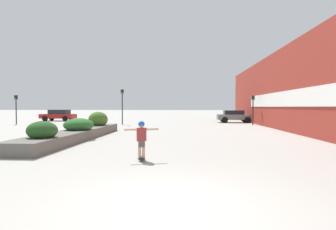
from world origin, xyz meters
The scene contains 10 objects.
ground_plane centered at (0.00, 0.00, 0.00)m, with size 300.00×300.00×0.00m, color #A3A099.
building_wall_right centered at (8.17, 16.29, 3.31)m, with size 0.67×39.63×6.63m.
planter_box centered at (-6.07, 10.03, 0.51)m, with size 1.76×11.52×1.55m.
skateboard centered at (-1.31, 4.08, 0.07)m, with size 0.36×0.63×0.10m.
skateboarder centered at (-1.31, 4.08, 0.89)m, with size 1.20×0.39×1.30m.
car_leftmost centered at (-17.01, 29.32, 0.81)m, with size 4.48×1.97×1.52m.
car_center_left centered at (6.13, 27.17, 0.80)m, with size 4.24×1.85×1.48m.
traffic_light_left centered at (-6.59, 22.67, 2.55)m, with size 0.28×0.30×3.78m.
traffic_light_right centered at (7.22, 22.72, 2.12)m, with size 0.28×0.30×3.08m.
traffic_light_far_left centered at (-18.41, 22.50, 2.19)m, with size 0.28×0.30×3.18m.
Camera 1 is at (0.26, -5.05, 1.90)m, focal length 28.00 mm.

